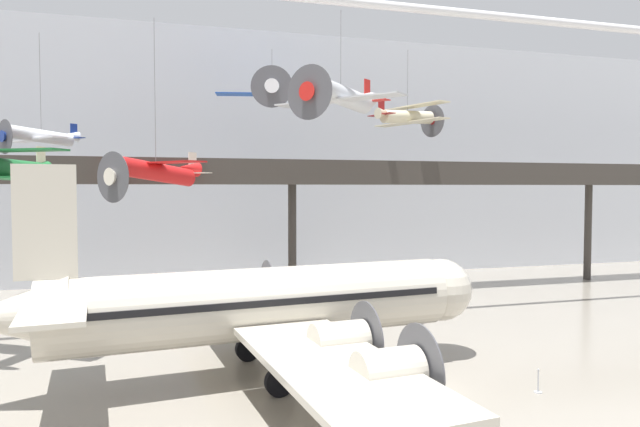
{
  "coord_description": "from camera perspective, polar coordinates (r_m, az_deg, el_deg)",
  "views": [
    {
      "loc": [
        -11.3,
        -22.61,
        9.13
      ],
      "look_at": [
        -2.14,
        8.51,
        7.66
      ],
      "focal_mm": 32.0,
      "sensor_mm": 36.0,
      "label": 1
    }
  ],
  "objects": [
    {
      "name": "stanchion_barrier",
      "position": [
        28.25,
        20.97,
        -15.75
      ],
      "size": [
        0.36,
        0.36,
        1.08
      ],
      "color": "#B2B5BA",
      "rests_on": "ground"
    },
    {
      "name": "suspended_plane_white_twin",
      "position": [
        48.69,
        -26.11,
        6.94
      ],
      "size": [
        5.98,
        6.5,
        9.28
      ],
      "rotation": [
        0.0,
        0.0,
        3.74
      ],
      "color": "silver"
    },
    {
      "name": "mezzanine_walkway",
      "position": [
        47.05,
        -2.52,
        3.26
      ],
      "size": [
        110.0,
        3.2,
        11.4
      ],
      "color": "#38332D",
      "rests_on": "ground"
    },
    {
      "name": "suspended_plane_cream_biplane",
      "position": [
        50.41,
        8.76,
        9.56
      ],
      "size": [
        6.85,
        8.1,
        7.33
      ],
      "rotation": [
        0.0,
        0.0,
        0.31
      ],
      "color": "beige"
    },
    {
      "name": "suspended_plane_red_highwing",
      "position": [
        40.95,
        -16.08,
        4.1
      ],
      "size": [
        7.72,
        8.15,
        12.56
      ],
      "rotation": [
        0.0,
        0.0,
        3.82
      ],
      "color": "red"
    },
    {
      "name": "airliner_silver_main",
      "position": [
        27.71,
        -6.54,
        -9.07
      ],
      "size": [
        24.71,
        28.25,
        10.11
      ],
      "rotation": [
        0.0,
        0.0,
        0.09
      ],
      "color": "beige",
      "rests_on": "ground"
    },
    {
      "name": "suspended_plane_blue_trainer",
      "position": [
        50.12,
        -4.82,
        12.09
      ],
      "size": [
        9.54,
        7.89,
        5.46
      ],
      "rotation": [
        0.0,
        0.0,
        4.5
      ],
      "color": "#1E4CAD"
    },
    {
      "name": "suspended_plane_silver_racer",
      "position": [
        39.07,
        2.1,
        11.7
      ],
      "size": [
        8.03,
        8.51,
        7.63
      ],
      "rotation": [
        0.0,
        0.0,
        3.81
      ],
      "color": "silver"
    },
    {
      "name": "ground_plane",
      "position": [
        26.88,
        10.0,
        -17.31
      ],
      "size": [
        260.0,
        260.0,
        0.0
      ],
      "primitive_type": "plane",
      "color": "gray"
    },
    {
      "name": "ceiling_truss_beam",
      "position": [
        39.39,
        1.16,
        20.55
      ],
      "size": [
        120.0,
        0.6,
        0.6
      ],
      "color": "silver"
    },
    {
      "name": "hangar_back_wall",
      "position": [
        59.05,
        -5.38,
        5.71
      ],
      "size": [
        140.0,
        3.0,
        24.71
      ],
      "color": "silver",
      "rests_on": "ground"
    }
  ]
}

